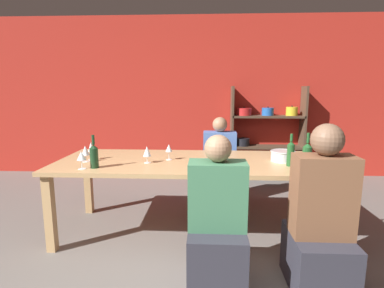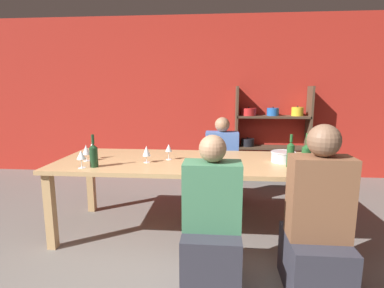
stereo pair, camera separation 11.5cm
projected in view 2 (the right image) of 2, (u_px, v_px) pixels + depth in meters
The scene contains 18 objects.
wall_back_red at pixel (201, 97), 5.15m from camera, with size 8.80×0.06×2.70m.
shelf_unit at pixel (268, 140), 4.98m from camera, with size 1.21×0.30×1.54m.
dining_table at pixel (191, 167), 3.04m from camera, with size 2.70×1.06×0.77m.
mixing_bowl at pixel (283, 156), 2.95m from camera, with size 0.25×0.25×0.11m.
wine_bottle_green at pixel (94, 155), 2.75m from camera, with size 0.07×0.07×0.30m.
wine_bottle_dark at pixel (290, 154), 2.75m from camera, with size 0.07×0.07×0.31m.
wine_bottle_amber at pixel (306, 158), 2.53m from camera, with size 0.08×0.08×0.34m.
wine_glass_red_a at pixel (86, 150), 2.98m from camera, with size 0.08×0.08×0.16m.
wine_glass_white_a at pixel (147, 151), 2.92m from camera, with size 0.08×0.08×0.17m.
wine_glass_red_b at pixel (81, 155), 2.71m from camera, with size 0.08×0.08×0.16m.
wine_glass_red_c at pixel (92, 147), 3.08m from camera, with size 0.07×0.07×0.18m.
wine_glass_white_b at pixel (213, 152), 2.84m from camera, with size 0.07×0.07×0.16m.
wine_glass_red_d at pixel (210, 143), 3.35m from camera, with size 0.07×0.07×0.16m.
wine_glass_red_e at pixel (169, 148), 3.04m from camera, with size 0.07×0.07×0.16m.
cell_phone at pixel (328, 170), 2.65m from camera, with size 0.15×0.07×0.01m.
person_near_a at pixel (317, 232), 2.16m from camera, with size 0.42×0.53×1.24m.
person_far_a at pixel (221, 172), 3.94m from camera, with size 0.42×0.53×1.13m.
person_near_b at pixel (212, 235), 2.19m from camera, with size 0.41×0.52×1.17m.
Camera 2 is at (0.29, -1.38, 1.47)m, focal length 28.00 mm.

